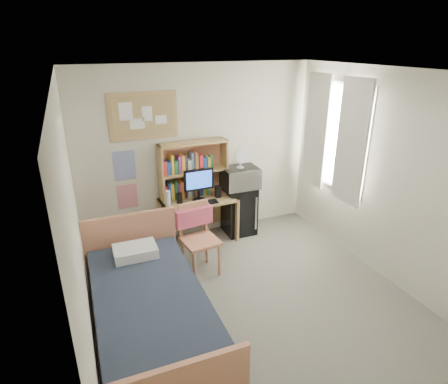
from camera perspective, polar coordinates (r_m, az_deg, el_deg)
name	(u,v)px	position (r m, az deg, el deg)	size (l,w,h in m)	color
floor	(260,310)	(4.53, 5.55, -17.48)	(3.60, 4.20, 0.02)	gray
ceiling	(271,73)	(3.52, 7.16, 17.56)	(3.60, 4.20, 0.02)	silver
wall_back	(198,153)	(5.65, -3.91, 5.88)	(3.60, 0.04, 2.60)	silver
wall_left	(77,239)	(3.43, -21.43, -6.72)	(0.04, 4.20, 2.60)	silver
wall_right	(399,183)	(4.91, 25.08, 1.30)	(0.04, 4.20, 2.60)	silver
window_unit	(334,136)	(5.63, 16.43, 8.13)	(0.10, 1.40, 1.70)	white
curtain_left	(351,143)	(5.32, 18.82, 7.07)	(0.04, 0.55, 1.70)	silver
curtain_right	(316,131)	(5.92, 13.82, 9.03)	(0.04, 0.55, 1.70)	silver
bulletin_board	(143,116)	(5.31, -12.18, 11.27)	(0.94, 0.03, 0.64)	tan
poster_wave	(124,165)	(5.43, -14.94, 3.94)	(0.30, 0.01, 0.42)	#263F9A
poster_japan	(128,196)	(5.59, -14.48, -0.65)	(0.28, 0.01, 0.36)	#CC2441
desk	(198,220)	(5.69, -3.91, -4.30)	(1.11, 0.56, 0.69)	tan
desk_chair	(200,240)	(4.87, -3.63, -7.38)	(0.48, 0.48, 0.96)	tan
mini_fridge	(239,209)	(5.94, 2.30, -2.65)	(0.46, 0.46, 0.78)	black
bed	(151,318)	(4.01, -11.04, -18.31)	(1.07, 2.14, 0.59)	#1C2433
hutch	(194,169)	(5.54, -4.66, 3.44)	(1.02, 0.26, 0.83)	tan
monitor	(199,186)	(5.41, -3.84, 0.98)	(0.44, 0.03, 0.47)	black
keyboard	(203,203)	(5.37, -3.26, -1.73)	(0.44, 0.14, 0.02)	black
speaker_left	(180,199)	(5.38, -6.79, -0.99)	(0.07, 0.07, 0.17)	black
speaker_right	(218,191)	(5.56, -0.91, 0.08)	(0.08, 0.08, 0.19)	black
water_bottle	(168,199)	(5.28, -8.54, -1.05)	(0.07, 0.07, 0.25)	white
hoodie	(193,216)	(4.91, -4.72, -3.69)	(0.50, 0.15, 0.24)	#E25673
microwave	(240,177)	(5.72, 2.46, 2.24)	(0.53, 0.41, 0.31)	#B8B8BD
desk_fan	(240,159)	(5.63, 2.51, 5.07)	(0.22, 0.22, 0.28)	white
pillow	(135,251)	(4.42, -13.35, -8.77)	(0.48, 0.33, 0.11)	white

